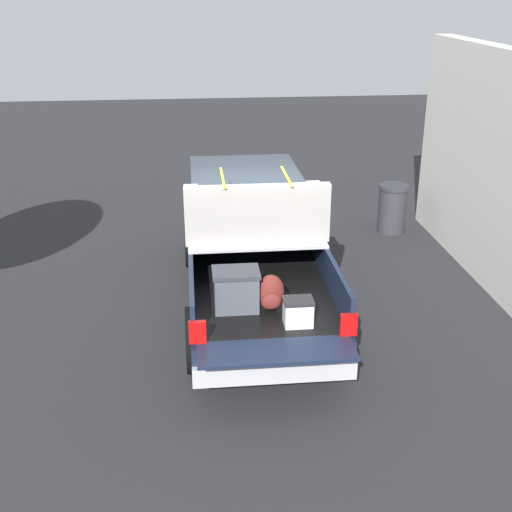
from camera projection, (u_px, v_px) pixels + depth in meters
name	position (u px, v px, depth m)	size (l,w,h in m)	color
ground_plane	(252.00, 306.00, 10.47)	(40.00, 40.00, 0.00)	#262628
pickup_truck	(250.00, 240.00, 10.43)	(6.05, 2.06, 2.23)	#162138
trash_can	(392.00, 208.00, 13.39)	(0.60, 0.60, 0.98)	#2D2D33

